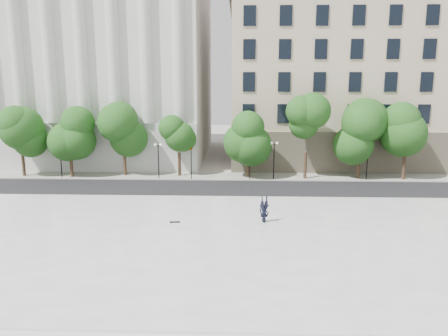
# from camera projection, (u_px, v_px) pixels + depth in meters

# --- Properties ---
(ground) EXTENTS (160.00, 160.00, 0.00)m
(ground) POSITION_uv_depth(u_px,v_px,m) (191.00, 264.00, 26.68)
(ground) COLOR #AEABA4
(ground) RESTS_ON ground
(plaza) EXTENTS (44.00, 22.00, 0.45)m
(plaza) POSITION_uv_depth(u_px,v_px,m) (196.00, 242.00, 29.57)
(plaza) COLOR white
(plaza) RESTS_ON ground
(street) EXTENTS (60.00, 8.00, 0.02)m
(street) POSITION_uv_depth(u_px,v_px,m) (210.00, 190.00, 44.29)
(street) COLOR black
(street) RESTS_ON ground
(far_sidewalk) EXTENTS (60.00, 4.00, 0.12)m
(far_sidewalk) POSITION_uv_depth(u_px,v_px,m) (213.00, 176.00, 50.16)
(far_sidewalk) COLOR #B2AFA4
(far_sidewalk) RESTS_ON ground
(building_west) EXTENTS (31.50, 27.65, 25.60)m
(building_west) POSITION_uv_depth(u_px,v_px,m) (100.00, 66.00, 62.40)
(building_west) COLOR silver
(building_west) RESTS_ON ground
(building_east) EXTENTS (36.00, 26.15, 23.00)m
(building_east) POSITION_uv_depth(u_px,v_px,m) (360.00, 78.00, 61.84)
(building_east) COLOR beige
(building_east) RESTS_ON ground
(traffic_light_west) EXTENTS (0.45, 1.63, 4.15)m
(traffic_light_west) POSITION_uv_depth(u_px,v_px,m) (191.00, 148.00, 47.85)
(traffic_light_west) COLOR black
(traffic_light_west) RESTS_ON ground
(traffic_light_east) EXTENTS (0.43, 1.57, 4.13)m
(traffic_light_east) POSITION_uv_depth(u_px,v_px,m) (250.00, 148.00, 47.64)
(traffic_light_east) COLOR black
(traffic_light_east) RESTS_ON ground
(person_lying) EXTENTS (1.03, 2.09, 0.54)m
(person_lying) POSITION_uv_depth(u_px,v_px,m) (264.00, 219.00, 32.91)
(person_lying) COLOR black
(person_lying) RESTS_ON plaza
(skateboard) EXTENTS (0.77, 0.29, 0.08)m
(skateboard) POSITION_uv_depth(u_px,v_px,m) (175.00, 222.00, 32.86)
(skateboard) COLOR black
(skateboard) RESTS_ON plaza
(street_trees) EXTENTS (47.34, 5.34, 7.85)m
(street_trees) POSITION_uv_depth(u_px,v_px,m) (213.00, 132.00, 48.50)
(street_trees) COLOR #382619
(street_trees) RESTS_ON ground
(lamp_posts) EXTENTS (34.95, 0.28, 4.51)m
(lamp_posts) POSITION_uv_depth(u_px,v_px,m) (213.00, 154.00, 48.20)
(lamp_posts) COLOR black
(lamp_posts) RESTS_ON ground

